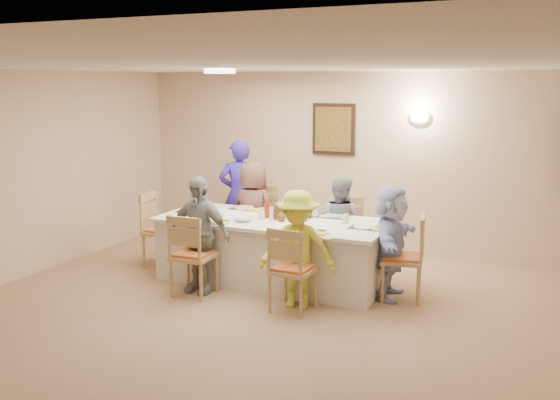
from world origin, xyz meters
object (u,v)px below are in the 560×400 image
at_px(diner_back_right, 340,225).
at_px(diner_front_right, 298,249).
at_px(diner_right_end, 391,242).
at_px(chair_back_left, 257,223).
at_px(chair_back_right, 342,234).
at_px(chair_front_right, 293,268).
at_px(chair_left_end, 164,229).
at_px(chair_right_end, 402,257).
at_px(diner_front_left, 199,235).
at_px(diner_back_left, 253,212).
at_px(dining_table, 273,250).
at_px(condiment_ketchup, 268,207).
at_px(caregiver, 239,195).
at_px(chair_front_left, 194,254).

relative_size(diner_back_right, diner_front_right, 0.97).
bearing_deg(diner_back_right, diner_right_end, 149.13).
height_order(chair_back_left, chair_back_right, chair_back_left).
relative_size(chair_back_left, chair_front_right, 1.09).
bearing_deg(diner_front_right, chair_left_end, 150.51).
distance_m(chair_back_right, diner_right_end, 1.16).
relative_size(chair_back_left, chair_right_end, 1.05).
bearing_deg(chair_back_left, diner_front_left, -85.47).
bearing_deg(chair_front_right, diner_back_left, -47.26).
bearing_deg(chair_right_end, diner_back_left, -116.77).
bearing_deg(diner_front_left, dining_table, 50.67).
distance_m(chair_front_right, diner_back_right, 1.49).
distance_m(diner_back_left, condiment_ketchup, 0.83).
relative_size(diner_front_left, caregiver, 0.85).
xyz_separation_m(diner_front_left, diner_front_right, (1.20, 0.00, -0.04)).
distance_m(chair_front_right, chair_right_end, 1.24).
height_order(chair_front_left, caregiver, caregiver).
height_order(dining_table, diner_back_left, diner_back_left).
distance_m(dining_table, chair_front_right, 1.00).
relative_size(chair_front_right, diner_right_end, 0.72).
height_order(diner_back_left, condiment_ketchup, diner_back_left).
bearing_deg(chair_front_left, chair_right_end, -162.09).
height_order(chair_front_right, diner_front_left, diner_front_left).
height_order(dining_table, chair_left_end, chair_left_end).
height_order(chair_front_right, caregiver, caregiver).
bearing_deg(chair_front_right, dining_table, -49.42).
bearing_deg(chair_back_left, caregiver, 146.65).
distance_m(diner_front_right, condiment_ketchup, 1.05).
xyz_separation_m(diner_front_right, diner_right_end, (0.82, 0.68, 0.00)).
relative_size(diner_right_end, caregiver, 0.80).
distance_m(caregiver, condiment_ketchup, 1.45).
distance_m(chair_left_end, condiment_ketchup, 1.51).
height_order(dining_table, chair_back_right, chair_back_right).
bearing_deg(condiment_ketchup, diner_front_right, -46.78).
bearing_deg(caregiver, chair_back_right, 138.31).
xyz_separation_m(chair_front_left, diner_back_left, (0.00, 1.48, 0.20)).
bearing_deg(diner_back_left, diner_front_right, 140.14).
height_order(chair_back_left, chair_front_left, chair_back_left).
xyz_separation_m(dining_table, chair_back_left, (-0.60, 0.80, 0.12)).
height_order(chair_back_right, chair_front_left, chair_front_left).
height_order(chair_front_left, diner_back_left, diner_back_left).
bearing_deg(chair_back_left, chair_left_end, -135.37).
xyz_separation_m(diner_back_left, diner_front_left, (0.00, -1.36, -0.00)).
relative_size(chair_front_left, diner_back_left, 0.70).
xyz_separation_m(chair_left_end, diner_back_left, (0.95, 0.68, 0.18)).
relative_size(dining_table, chair_back_left, 2.75).
bearing_deg(dining_table, chair_back_right, 53.13).
bearing_deg(diner_front_right, diner_back_right, 78.06).
height_order(chair_back_right, chair_left_end, chair_left_end).
distance_m(chair_back_left, chair_right_end, 2.29).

